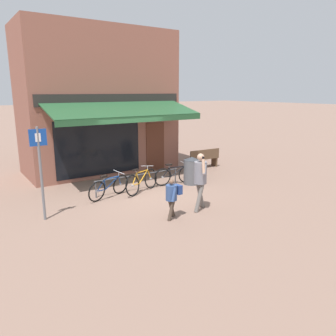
{
  "coord_description": "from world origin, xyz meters",
  "views": [
    {
      "loc": [
        -5.38,
        -9.35,
        3.44
      ],
      "look_at": [
        0.27,
        -0.98,
        1.05
      ],
      "focal_mm": 35.0,
      "sensor_mm": 36.0,
      "label": 1
    }
  ],
  "objects_px": {
    "pedestrian_child": "(172,194)",
    "parking_sign": "(40,164)",
    "park_bench": "(203,158)",
    "pedestrian_adult": "(200,176)",
    "litter_bin": "(191,170)",
    "bicycle_orange": "(142,181)",
    "bicycle_blue": "(109,187)",
    "bicycle_black": "(175,175)"
  },
  "relations": [
    {
      "from": "pedestrian_child",
      "to": "parking_sign",
      "type": "distance_m",
      "value": 3.59
    },
    {
      "from": "parking_sign",
      "to": "park_bench",
      "type": "bearing_deg",
      "value": 17.1
    },
    {
      "from": "pedestrian_adult",
      "to": "litter_bin",
      "type": "relative_size",
      "value": 1.64
    },
    {
      "from": "bicycle_orange",
      "to": "pedestrian_child",
      "type": "bearing_deg",
      "value": -125.57
    },
    {
      "from": "litter_bin",
      "to": "pedestrian_adult",
      "type": "bearing_deg",
      "value": -122.84
    },
    {
      "from": "bicycle_blue",
      "to": "litter_bin",
      "type": "distance_m",
      "value": 3.27
    },
    {
      "from": "pedestrian_child",
      "to": "litter_bin",
      "type": "relative_size",
      "value": 1.09
    },
    {
      "from": "pedestrian_adult",
      "to": "bicycle_orange",
      "type": "bearing_deg",
      "value": -81.78
    },
    {
      "from": "pedestrian_child",
      "to": "parking_sign",
      "type": "relative_size",
      "value": 0.45
    },
    {
      "from": "bicycle_blue",
      "to": "park_bench",
      "type": "xyz_separation_m",
      "value": [
        5.31,
        1.57,
        0.09
      ]
    },
    {
      "from": "bicycle_blue",
      "to": "park_bench",
      "type": "distance_m",
      "value": 5.53
    },
    {
      "from": "bicycle_black",
      "to": "park_bench",
      "type": "distance_m",
      "value": 2.99
    },
    {
      "from": "bicycle_blue",
      "to": "litter_bin",
      "type": "bearing_deg",
      "value": -21.96
    },
    {
      "from": "parking_sign",
      "to": "bicycle_black",
      "type": "bearing_deg",
      "value": 9.87
    },
    {
      "from": "bicycle_blue",
      "to": "park_bench",
      "type": "relative_size",
      "value": 1.04
    },
    {
      "from": "bicycle_orange",
      "to": "parking_sign",
      "type": "distance_m",
      "value": 3.71
    },
    {
      "from": "bicycle_black",
      "to": "pedestrian_adult",
      "type": "relative_size",
      "value": 0.99
    },
    {
      "from": "pedestrian_adult",
      "to": "park_bench",
      "type": "height_order",
      "value": "pedestrian_adult"
    },
    {
      "from": "bicycle_orange",
      "to": "pedestrian_adult",
      "type": "bearing_deg",
      "value": -101.72
    },
    {
      "from": "pedestrian_adult",
      "to": "pedestrian_child",
      "type": "xyz_separation_m",
      "value": [
        -1.07,
        -0.11,
        -0.35
      ]
    },
    {
      "from": "bicycle_orange",
      "to": "bicycle_black",
      "type": "bearing_deg",
      "value": -19.13
    },
    {
      "from": "bicycle_blue",
      "to": "bicycle_orange",
      "type": "relative_size",
      "value": 0.99
    },
    {
      "from": "bicycle_blue",
      "to": "bicycle_black",
      "type": "relative_size",
      "value": 0.99
    },
    {
      "from": "pedestrian_child",
      "to": "bicycle_orange",
      "type": "bearing_deg",
      "value": -106.84
    },
    {
      "from": "pedestrian_adult",
      "to": "park_bench",
      "type": "xyz_separation_m",
      "value": [
        3.54,
        4.08,
        -0.58
      ]
    },
    {
      "from": "pedestrian_adult",
      "to": "litter_bin",
      "type": "distance_m",
      "value": 2.8
    },
    {
      "from": "park_bench",
      "to": "bicycle_orange",
      "type": "bearing_deg",
      "value": -156.36
    },
    {
      "from": "bicycle_blue",
      "to": "bicycle_orange",
      "type": "xyz_separation_m",
      "value": [
        1.21,
        -0.03,
        0.02
      ]
    },
    {
      "from": "pedestrian_adult",
      "to": "parking_sign",
      "type": "relative_size",
      "value": 0.67
    },
    {
      "from": "bicycle_orange",
      "to": "litter_bin",
      "type": "xyz_separation_m",
      "value": [
        2.05,
        -0.16,
        0.14
      ]
    },
    {
      "from": "parking_sign",
      "to": "park_bench",
      "type": "distance_m",
      "value": 7.97
    },
    {
      "from": "pedestrian_child",
      "to": "pedestrian_adult",
      "type": "bearing_deg",
      "value": 179.97
    },
    {
      "from": "parking_sign",
      "to": "bicycle_orange",
      "type": "bearing_deg",
      "value": 11.79
    },
    {
      "from": "bicycle_black",
      "to": "parking_sign",
      "type": "xyz_separation_m",
      "value": [
        -4.94,
        -0.86,
        1.19
      ]
    },
    {
      "from": "bicycle_blue",
      "to": "parking_sign",
      "type": "xyz_separation_m",
      "value": [
        -2.24,
        -0.75,
        1.18
      ]
    },
    {
      "from": "bicycle_orange",
      "to": "park_bench",
      "type": "height_order",
      "value": "bicycle_orange"
    },
    {
      "from": "pedestrian_child",
      "to": "parking_sign",
      "type": "bearing_deg",
      "value": -38.04
    },
    {
      "from": "bicycle_black",
      "to": "pedestrian_adult",
      "type": "distance_m",
      "value": 2.85
    },
    {
      "from": "pedestrian_child",
      "to": "park_bench",
      "type": "distance_m",
      "value": 6.22
    },
    {
      "from": "pedestrian_adult",
      "to": "pedestrian_child",
      "type": "distance_m",
      "value": 1.13
    },
    {
      "from": "bicycle_blue",
      "to": "pedestrian_child",
      "type": "relative_size",
      "value": 1.48
    },
    {
      "from": "bicycle_orange",
      "to": "litter_bin",
      "type": "distance_m",
      "value": 2.06
    }
  ]
}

